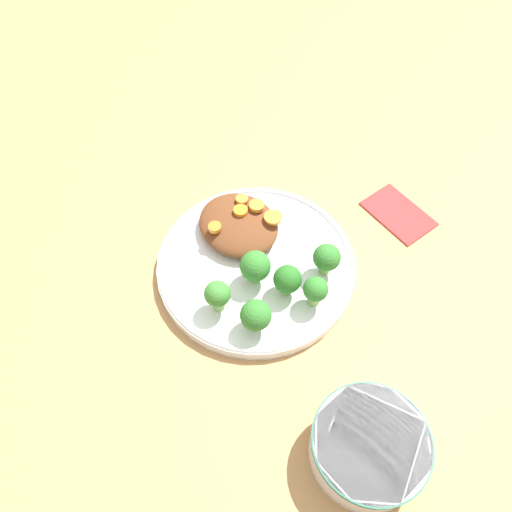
# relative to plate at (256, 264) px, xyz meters

# --- Properties ---
(ground_plane) EXTENTS (4.00, 4.00, 0.00)m
(ground_plane) POSITION_rel_plate_xyz_m (0.00, 0.00, -0.01)
(ground_plane) COLOR tan
(plate) EXTENTS (0.28, 0.28, 0.02)m
(plate) POSITION_rel_plate_xyz_m (0.00, 0.00, 0.00)
(plate) COLOR white
(plate) RESTS_ON ground_plane
(dip_bowl) EXTENTS (0.13, 0.13, 0.05)m
(dip_bowl) POSITION_rel_plate_xyz_m (0.27, -0.07, 0.02)
(dip_bowl) COLOR silver
(dip_bowl) RESTS_ON ground_plane
(stew_mound) EXTENTS (0.12, 0.11, 0.03)m
(stew_mound) POSITION_rel_plate_xyz_m (-0.06, 0.02, 0.02)
(stew_mound) COLOR brown
(stew_mound) RESTS_ON plate
(broccoli_floret_0) EXTENTS (0.03, 0.03, 0.05)m
(broccoli_floret_0) POSITION_rel_plate_xyz_m (0.10, 0.02, 0.04)
(broccoli_floret_0) COLOR #7FA85B
(broccoli_floret_0) RESTS_ON plate
(broccoli_floret_1) EXTENTS (0.04, 0.04, 0.05)m
(broccoli_floret_1) POSITION_rel_plate_xyz_m (0.06, -0.00, 0.03)
(broccoli_floret_1) COLOR #759E51
(broccoli_floret_1) RESTS_ON plate
(broccoli_floret_2) EXTENTS (0.04, 0.04, 0.05)m
(broccoli_floret_2) POSITION_rel_plate_xyz_m (0.02, -0.02, 0.04)
(broccoli_floret_2) COLOR #7FA85B
(broccoli_floret_2) RESTS_ON plate
(broccoli_floret_3) EXTENTS (0.04, 0.04, 0.05)m
(broccoli_floret_3) POSITION_rel_plate_xyz_m (0.08, -0.07, 0.04)
(broccoli_floret_3) COLOR #7FA85B
(broccoli_floret_3) RESTS_ON plate
(broccoli_floret_4) EXTENTS (0.04, 0.04, 0.05)m
(broccoli_floret_4) POSITION_rel_plate_xyz_m (0.07, 0.06, 0.04)
(broccoli_floret_4) COLOR #759E51
(broccoli_floret_4) RESTS_ON plate
(broccoli_floret_5) EXTENTS (0.03, 0.03, 0.05)m
(broccoli_floret_5) POSITION_rel_plate_xyz_m (0.02, -0.08, 0.04)
(broccoli_floret_5) COLOR #7FA85B
(broccoli_floret_5) RESTS_ON plate
(carrot_slice_0) EXTENTS (0.02, 0.02, 0.01)m
(carrot_slice_0) POSITION_rel_plate_xyz_m (-0.06, 0.03, 0.04)
(carrot_slice_0) COLOR orange
(carrot_slice_0) RESTS_ON stew_mound
(carrot_slice_1) EXTENTS (0.02, 0.02, 0.01)m
(carrot_slice_1) POSITION_rel_plate_xyz_m (-0.06, -0.02, 0.04)
(carrot_slice_1) COLOR orange
(carrot_slice_1) RESTS_ON stew_mound
(carrot_slice_2) EXTENTS (0.02, 0.02, 0.00)m
(carrot_slice_2) POSITION_rel_plate_xyz_m (-0.08, 0.04, 0.04)
(carrot_slice_2) COLOR orange
(carrot_slice_2) RESTS_ON stew_mound
(carrot_slice_3) EXTENTS (0.03, 0.03, 0.00)m
(carrot_slice_3) POSITION_rel_plate_xyz_m (-0.02, 0.05, 0.04)
(carrot_slice_3) COLOR orange
(carrot_slice_3) RESTS_ON stew_mound
(carrot_slice_4) EXTENTS (0.02, 0.02, 0.01)m
(carrot_slice_4) POSITION_rel_plate_xyz_m (-0.06, 0.05, 0.04)
(carrot_slice_4) COLOR orange
(carrot_slice_4) RESTS_ON stew_mound
(napkin) EXTENTS (0.11, 0.08, 0.01)m
(napkin) POSITION_rel_plate_xyz_m (0.07, 0.23, -0.01)
(napkin) COLOR #B73333
(napkin) RESTS_ON ground_plane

